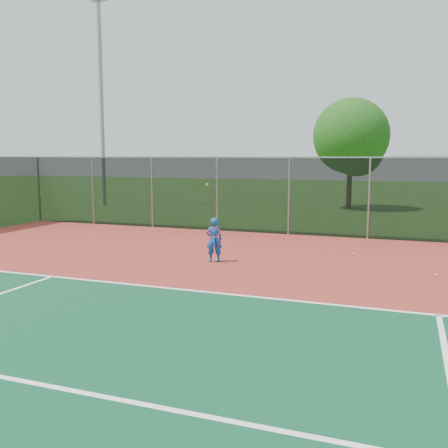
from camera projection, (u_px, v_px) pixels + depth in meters
name	position (u px, v px, depth m)	size (l,w,h in m)	color
ground	(303.00, 362.00, 7.40)	(120.00, 120.00, 0.00)	#2A5E1A
court_apron	(325.00, 321.00, 9.25)	(30.00, 20.00, 0.02)	maroon
fence_back	(369.00, 197.00, 18.34)	(30.00, 0.06, 3.03)	black
tennis_player	(214.00, 240.00, 14.35)	(0.59, 0.65, 2.26)	#124CAE
practice_ball_1	(353.00, 254.00, 15.39)	(0.07, 0.07, 0.07)	yellow
practice_ball_3	(436.00, 275.00, 12.66)	(0.07, 0.07, 0.07)	yellow
practice_ball_4	(168.00, 245.00, 16.90)	(0.07, 0.07, 0.07)	yellow
floodlight_nw	(101.00, 90.00, 30.68)	(0.90, 0.40, 12.71)	gray
tree_back_left	(352.00, 139.00, 28.84)	(4.39, 4.39, 6.45)	#392814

